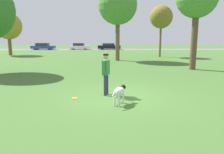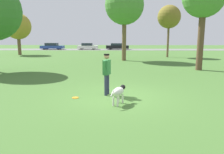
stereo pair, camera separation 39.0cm
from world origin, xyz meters
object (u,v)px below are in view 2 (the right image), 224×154
frisbee (75,98)px  parked_car_black (117,46)px  tree_far_left (18,26)px  tree_mid_center (124,5)px  parked_car_white (88,46)px  parked_car_blue (52,46)px  tree_far_right (169,17)px  dog (119,92)px  person (107,71)px

frisbee → parked_car_black: 35.16m
tree_far_left → tree_mid_center: (14.25, -7.01, 1.74)m
tree_mid_center → parked_car_white: bearing=107.7°
tree_mid_center → parked_car_blue: tree_mid_center is taller
tree_far_left → tree_far_right: bearing=-8.3°
parked_car_blue → parked_car_white: bearing=4.3°
frisbee → tree_far_left: bearing=118.8°
dog → parked_car_blue: bearing=46.2°
person → frisbee: 1.72m
person → frisbee: (-1.26, -0.54, -1.04)m
dog → parked_car_blue: (-13.06, 35.76, 0.18)m
frisbee → parked_car_blue: 36.74m
tree_mid_center → person: bearing=-94.6°
person → parked_car_white: (-5.53, 34.85, -0.42)m
tree_mid_center → parked_car_blue: size_ratio=1.69×
person → parked_car_white: size_ratio=0.44×
dog → frisbee: dog is taller
dog → tree_mid_center: 16.18m
tree_mid_center → parked_car_white: (-6.66, 20.87, -4.98)m
frisbee → tree_far_left: 24.88m
parked_car_blue → tree_far_right: bearing=-39.5°
tree_far_left → parked_car_white: 16.13m
dog → person: bearing=46.5°
dog → tree_far_left: 26.38m
parked_car_blue → parked_car_white: parked_car_blue is taller
frisbee → parked_car_white: (-4.27, 35.39, 0.61)m
person → parked_car_black: (0.43, 34.57, -0.43)m
person → dog: (0.50, -1.34, -0.58)m
dog → tree_far_right: bearing=8.6°
frisbee → tree_far_left: size_ratio=0.05×
frisbee → parked_car_white: parked_car_white is taller
person → dog: size_ratio=1.73×
tree_mid_center → tree_far_right: bearing=37.0°
tree_far_right → tree_mid_center: bearing=-143.0°
tree_far_left → parked_car_black: 19.45m
tree_mid_center → parked_car_black: tree_mid_center is taller
person → parked_car_blue: (-12.56, 34.41, -0.40)m
person → tree_far_left: tree_far_left is taller
dog → frisbee: size_ratio=3.80×
dog → parked_car_white: (-6.02, 36.19, 0.15)m
dog → tree_far_right: size_ratio=0.16×
parked_car_blue → parked_car_black: bearing=1.5°
frisbee → tree_mid_center: (2.39, 14.52, 5.59)m
tree_far_right → parked_car_blue: bearing=139.7°
dog → parked_car_black: 35.91m
parked_car_white → parked_car_black: (5.96, -0.28, -0.00)m
person → parked_car_blue: bearing=37.7°
tree_far_left → parked_car_blue: size_ratio=1.25×
tree_far_right → frisbee: bearing=-112.9°
tree_far_left → tree_far_right: (19.74, -2.87, 0.95)m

